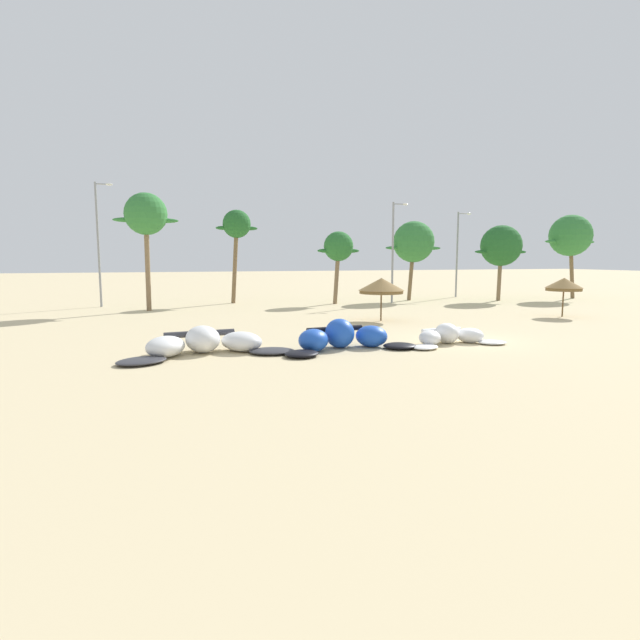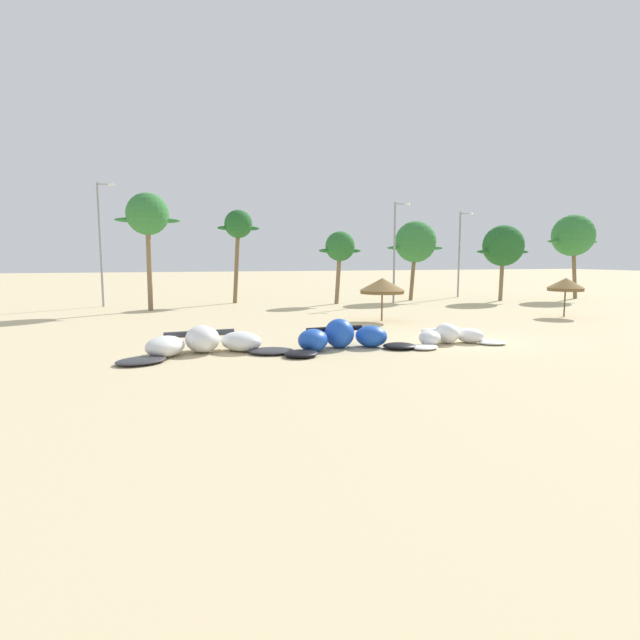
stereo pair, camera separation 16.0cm
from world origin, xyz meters
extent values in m
plane|color=beige|center=(0.00, 0.00, 0.00)|extent=(260.00, 260.00, 0.00)
ellipsoid|color=#333338|center=(-14.82, -1.09, 0.11)|extent=(2.34, 2.11, 0.23)
ellipsoid|color=white|center=(-13.93, 0.05, 0.42)|extent=(2.18, 2.37, 0.84)
ellipsoid|color=white|center=(-12.41, 0.60, 0.57)|extent=(1.60, 2.05, 1.13)
ellipsoid|color=white|center=(-10.81, 0.36, 0.42)|extent=(2.33, 2.38, 0.84)
ellipsoid|color=#333338|center=(-9.71, -0.58, 0.11)|extent=(2.21, 1.85, 0.23)
cylinder|color=#333338|center=(-12.47, 1.27, 0.70)|extent=(3.02, 0.57, 0.27)
cube|color=#333338|center=(-12.39, 0.41, 0.57)|extent=(1.16, 0.79, 0.04)
ellipsoid|color=black|center=(-8.70, -1.63, 0.13)|extent=(1.86, 1.78, 0.26)
ellipsoid|color=blue|center=(-7.90, -0.61, 0.48)|extent=(1.83, 1.89, 0.96)
ellipsoid|color=blue|center=(-6.53, -0.12, 0.65)|extent=(1.41, 1.57, 1.29)
ellipsoid|color=blue|center=(-5.10, -0.34, 0.48)|extent=(1.92, 1.94, 0.96)
ellipsoid|color=black|center=(-4.11, -1.19, 0.13)|extent=(1.73, 1.60, 0.26)
cylinder|color=black|center=(-6.58, 0.39, 0.77)|extent=(2.71, 0.50, 0.25)
cube|color=black|center=(-6.52, -0.27, 0.65)|extent=(1.03, 0.62, 0.04)
ellipsoid|color=white|center=(-3.09, -1.61, 0.09)|extent=(1.58, 1.41, 0.19)
ellipsoid|color=white|center=(-2.43, -0.85, 0.35)|extent=(1.53, 1.63, 0.70)
ellipsoid|color=white|center=(-1.35, -0.52, 0.47)|extent=(1.05, 1.35, 0.94)
ellipsoid|color=white|center=(-0.25, -0.75, 0.35)|extent=(1.58, 1.63, 0.70)
ellipsoid|color=white|center=(0.48, -1.44, 0.09)|extent=(1.54, 1.33, 0.19)
cylinder|color=white|center=(-1.37, -0.07, 0.57)|extent=(2.10, 0.29, 0.19)
cube|color=white|center=(-1.35, -0.65, 0.47)|extent=(0.78, 0.50, 0.04)
cylinder|color=brown|center=(-0.69, 8.23, 0.96)|extent=(0.10, 0.10, 1.93)
cone|color=olive|center=(-0.69, 8.23, 2.32)|extent=(2.90, 2.90, 0.79)
cylinder|color=brown|center=(-0.69, 8.23, 1.83)|extent=(2.75, 2.75, 0.20)
cylinder|color=brown|center=(12.00, 6.53, 0.98)|extent=(0.10, 0.10, 1.95)
cone|color=olive|center=(12.00, 6.53, 2.29)|extent=(2.41, 2.41, 0.68)
cylinder|color=brown|center=(12.00, 6.53, 1.85)|extent=(2.29, 2.29, 0.20)
cylinder|color=#7F6647|center=(-14.78, 19.22, 3.60)|extent=(0.40, 0.36, 7.20)
sphere|color=#337A38|center=(-14.76, 19.22, 7.20)|extent=(3.10, 3.10, 3.10)
ellipsoid|color=#337A38|center=(-16.00, 19.22, 6.73)|extent=(2.17, 0.50, 0.36)
ellipsoid|color=#337A38|center=(-13.52, 19.22, 6.73)|extent=(2.17, 0.50, 0.36)
cylinder|color=brown|center=(-7.59, 23.80, 3.45)|extent=(0.79, 0.36, 6.91)
sphere|color=#236028|center=(-7.37, 23.80, 6.90)|extent=(2.44, 2.44, 2.44)
ellipsoid|color=#236028|center=(-8.34, 23.80, 6.54)|extent=(1.71, 0.50, 0.36)
ellipsoid|color=#236028|center=(-6.39, 23.80, 6.54)|extent=(1.71, 0.50, 0.36)
cylinder|color=#7F6647|center=(0.70, 20.48, 2.48)|extent=(0.67, 0.36, 4.97)
sphere|color=#286B2D|center=(0.86, 20.48, 4.96)|extent=(2.56, 2.56, 2.56)
ellipsoid|color=#286B2D|center=(-0.16, 20.48, 4.58)|extent=(1.79, 0.50, 0.36)
ellipsoid|color=#286B2D|center=(1.88, 20.48, 4.58)|extent=(1.79, 0.50, 0.36)
cylinder|color=brown|center=(8.61, 21.81, 2.73)|extent=(0.73, 0.36, 5.47)
sphere|color=#337A38|center=(8.79, 21.81, 5.46)|extent=(3.83, 3.83, 3.83)
ellipsoid|color=#337A38|center=(7.26, 21.81, 4.88)|extent=(2.68, 0.50, 0.36)
ellipsoid|color=#337A38|center=(10.32, 21.81, 4.88)|extent=(2.68, 0.50, 0.36)
cylinder|color=#7F6647|center=(16.25, 18.91, 2.54)|extent=(0.44, 0.36, 5.09)
sphere|color=#236028|center=(16.29, 18.91, 5.09)|extent=(3.76, 3.76, 3.76)
ellipsoid|color=#236028|center=(14.79, 18.91, 4.53)|extent=(2.63, 0.50, 0.36)
ellipsoid|color=#236028|center=(17.79, 18.91, 4.53)|extent=(2.63, 0.50, 0.36)
cylinder|color=brown|center=(24.53, 18.87, 3.06)|extent=(1.06, 0.36, 6.13)
sphere|color=#337A38|center=(24.18, 18.87, 6.13)|extent=(3.98, 3.98, 3.98)
ellipsoid|color=#337A38|center=(22.59, 18.87, 5.53)|extent=(2.78, 0.50, 0.36)
ellipsoid|color=#337A38|center=(25.77, 18.87, 5.53)|extent=(2.78, 0.50, 0.36)
cylinder|color=gray|center=(-18.54, 23.65, 4.98)|extent=(0.18, 0.18, 9.96)
cylinder|color=gray|center=(-18.03, 23.65, 9.81)|extent=(1.03, 0.10, 0.10)
ellipsoid|color=silver|center=(-17.51, 23.65, 9.81)|extent=(0.56, 0.24, 0.20)
cylinder|color=gray|center=(5.63, 19.70, 4.39)|extent=(0.18, 0.18, 8.78)
cylinder|color=gray|center=(6.20, 19.70, 8.63)|extent=(1.14, 0.10, 0.10)
ellipsoid|color=silver|center=(6.77, 19.70, 8.63)|extent=(0.56, 0.24, 0.20)
cylinder|color=gray|center=(14.87, 23.94, 4.28)|extent=(0.18, 0.18, 8.55)
cylinder|color=gray|center=(15.48, 23.94, 8.40)|extent=(1.22, 0.10, 0.10)
ellipsoid|color=silver|center=(16.09, 23.94, 8.40)|extent=(0.56, 0.24, 0.20)
camera|label=1|loc=(-14.15, -20.96, 3.96)|focal=28.44mm
camera|label=2|loc=(-14.00, -21.01, 3.96)|focal=28.44mm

